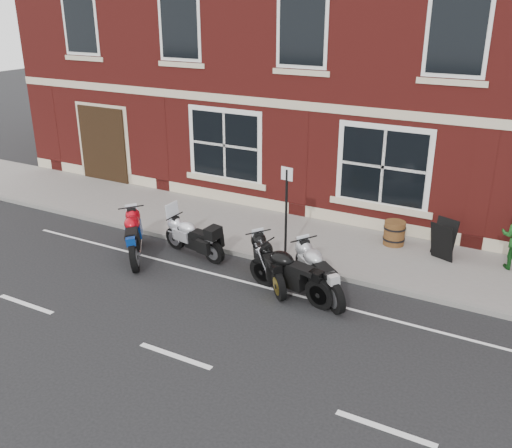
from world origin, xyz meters
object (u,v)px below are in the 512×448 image
object	(u,v)px
moto_sport_black	(270,261)
moto_sport_silver	(320,270)
moto_naked_black	(290,271)
moto_sport_red	(136,235)
a_board_sign	(443,240)
barrel_planter	(394,233)
moto_touring_silver	(193,235)
parking_sign	(286,206)

from	to	relation	value
moto_sport_black	moto_sport_silver	distance (m)	1.22
moto_naked_black	moto_sport_red	bearing A→B (deg)	103.82
moto_sport_silver	a_board_sign	xyz separation A→B (m)	(2.04, 3.01, 0.02)
barrel_planter	a_board_sign	bearing A→B (deg)	-11.17
moto_touring_silver	a_board_sign	distance (m)	6.29
moto_sport_black	moto_sport_silver	bearing A→B (deg)	-42.06
moto_sport_red	a_board_sign	bearing A→B (deg)	-11.48
moto_sport_red	a_board_sign	size ratio (longest dim) A/B	1.96
moto_touring_silver	moto_naked_black	world-z (taller)	moto_touring_silver
moto_sport_red	moto_sport_silver	bearing A→B (deg)	-33.07
moto_touring_silver	moto_sport_red	distance (m)	1.44
moto_sport_silver	parking_sign	bearing A→B (deg)	90.76
moto_sport_silver	barrel_planter	world-z (taller)	moto_sport_silver
a_board_sign	barrel_planter	bearing A→B (deg)	-170.63
moto_touring_silver	parking_sign	bearing A→B (deg)	-57.57
moto_sport_black	barrel_planter	world-z (taller)	moto_sport_black
moto_touring_silver	parking_sign	xyz separation A→B (m)	(2.21, 0.87, 0.92)
moto_naked_black	barrel_planter	size ratio (longest dim) A/B	3.56
barrel_planter	moto_sport_red	bearing A→B (deg)	-146.86
moto_sport_silver	moto_naked_black	distance (m)	0.66
moto_touring_silver	moto_sport_silver	xyz separation A→B (m)	(3.67, -0.39, 0.05)
moto_sport_silver	moto_touring_silver	bearing A→B (deg)	125.53
a_board_sign	barrel_planter	distance (m)	1.33
moto_touring_silver	barrel_planter	xyz separation A→B (m)	(4.42, 2.88, -0.10)
moto_sport_black	moto_sport_silver	xyz separation A→B (m)	(1.22, 0.05, 0.03)
moto_sport_silver	parking_sign	distance (m)	2.11
a_board_sign	parking_sign	distance (m)	4.00
moto_sport_silver	barrel_planter	size ratio (longest dim) A/B	2.82
a_board_sign	parking_sign	world-z (taller)	parking_sign
moto_sport_black	a_board_sign	world-z (taller)	a_board_sign
moto_touring_silver	moto_sport_red	size ratio (longest dim) A/B	1.03
moto_naked_black	moto_sport_black	bearing A→B (deg)	78.12
barrel_planter	parking_sign	bearing A→B (deg)	-137.66
barrel_planter	moto_naked_black	bearing A→B (deg)	-109.83
moto_sport_red	a_board_sign	world-z (taller)	a_board_sign
moto_sport_silver	parking_sign	world-z (taller)	parking_sign
moto_touring_silver	moto_sport_silver	distance (m)	3.69
moto_sport_red	barrel_planter	distance (m)	6.71
moto_touring_silver	barrel_planter	size ratio (longest dim) A/B	3.12
barrel_planter	moto_touring_silver	bearing A→B (deg)	-146.90
moto_sport_red	moto_sport_silver	world-z (taller)	moto_sport_red
a_board_sign	moto_touring_silver	bearing A→B (deg)	-134.76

